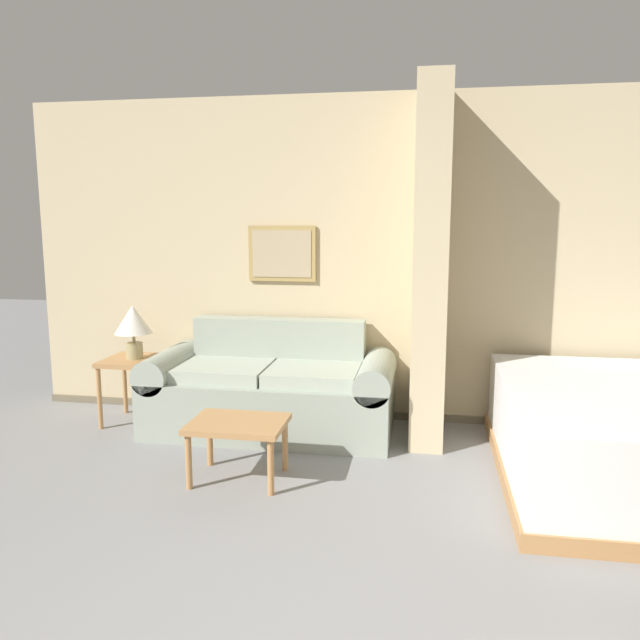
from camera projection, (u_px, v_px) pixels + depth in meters
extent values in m
cube|color=#CCB78E|center=(415.00, 261.00, 4.98)|extent=(6.44, 0.12, 2.60)
cube|color=#70644E|center=(411.00, 417.00, 5.11)|extent=(6.44, 0.02, 0.06)
cube|color=tan|center=(282.00, 254.00, 5.07)|extent=(0.56, 0.02, 0.45)
cube|color=tan|center=(282.00, 254.00, 5.06)|extent=(0.49, 0.01, 0.38)
cube|color=#CCB78E|center=(430.00, 265.00, 4.54)|extent=(0.24, 0.74, 2.60)
cube|color=#99A393|center=(270.00, 404.00, 4.83)|extent=(1.39, 0.84, 0.43)
cube|color=#99A393|center=(279.00, 343.00, 5.07)|extent=(1.39, 0.20, 0.40)
cube|color=#99A393|center=(171.00, 399.00, 4.96)|extent=(0.24, 0.84, 0.43)
cylinder|color=#99A393|center=(170.00, 366.00, 4.92)|extent=(0.26, 0.84, 0.26)
cube|color=#99A393|center=(376.00, 410.00, 4.69)|extent=(0.24, 0.84, 0.43)
cylinder|color=#99A393|center=(376.00, 375.00, 4.65)|extent=(0.26, 0.84, 0.26)
cube|color=#AAB5A4|center=(224.00, 370.00, 4.79)|extent=(0.68, 0.60, 0.10)
cube|color=#AAB5A4|center=(313.00, 374.00, 4.68)|extent=(0.68, 0.60, 0.10)
cube|color=#B27F4C|center=(238.00, 424.00, 3.90)|extent=(0.59, 0.46, 0.04)
cylinder|color=#B27F4C|center=(189.00, 462.00, 3.79)|extent=(0.04, 0.04, 0.35)
cylinder|color=#B27F4C|center=(271.00, 467.00, 3.71)|extent=(0.04, 0.04, 0.35)
cylinder|color=#B27F4C|center=(210.00, 440.00, 4.16)|extent=(0.04, 0.04, 0.35)
cylinder|color=#B27F4C|center=(285.00, 445.00, 4.07)|extent=(0.04, 0.04, 0.35)
cube|color=#B27F4C|center=(135.00, 361.00, 5.00)|extent=(0.48, 0.48, 0.04)
cylinder|color=#B27F4C|center=(100.00, 398.00, 4.87)|extent=(0.04, 0.04, 0.49)
cylinder|color=#B27F4C|center=(150.00, 401.00, 4.80)|extent=(0.04, 0.04, 0.49)
cylinder|color=#B27F4C|center=(125.00, 385.00, 5.28)|extent=(0.04, 0.04, 0.49)
cylinder|color=#B27F4C|center=(171.00, 387.00, 5.21)|extent=(0.04, 0.04, 0.49)
cylinder|color=tan|center=(135.00, 351.00, 4.98)|extent=(0.13, 0.13, 0.13)
cylinder|color=tan|center=(134.00, 338.00, 4.97)|extent=(0.02, 0.02, 0.08)
cone|color=white|center=(133.00, 319.00, 4.94)|extent=(0.29, 0.29, 0.23)
cube|color=#B27F4C|center=(637.00, 476.00, 3.88)|extent=(1.68, 1.94, 0.10)
cube|color=white|center=(610.00, 371.00, 4.51)|extent=(1.52, 0.36, 0.10)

